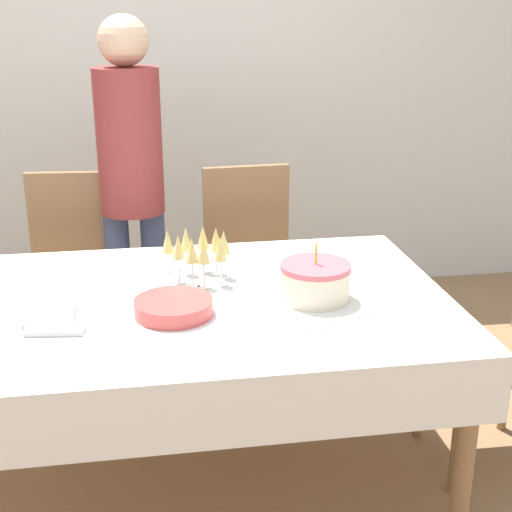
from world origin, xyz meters
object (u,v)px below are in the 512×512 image
Objects in this scene: birthday_cake at (315,281)px; champagne_tray at (200,255)px; dining_chair_far_right at (251,264)px; plate_stack_dessert at (149,284)px; person_standing at (131,169)px; plate_stack_main at (172,307)px; dining_chair_far_left at (74,273)px.

champagne_tray is at bearing 148.32° from birthday_cake.
birthday_cake is (0.07, -0.94, 0.27)m from dining_chair_far_right.
person_standing reaches higher than plate_stack_dessert.
plate_stack_dessert is (-0.07, 0.23, -0.01)m from plate_stack_main.
person_standing is (-0.52, 0.05, 0.45)m from dining_chair_far_right.
person_standing is (-0.12, 1.04, 0.21)m from plate_stack_main.
birthday_cake is 0.14× the size of person_standing.
dining_chair_far_left is 3.15× the size of champagne_tray.
birthday_cake is 0.57m from plate_stack_dessert.
plate_stack_dessert is at bearing 161.23° from birthday_cake.
plate_stack_main reaches higher than plate_stack_dessert.
dining_chair_far_right is at bearing 67.86° from champagne_tray.
plate_stack_dessert is at bearing 105.79° from plate_stack_main.
plate_stack_dessert is 0.13× the size of person_standing.
person_standing is at bearing 120.57° from birthday_cake.
dining_chair_far_right reaches higher than champagne_tray.
plate_stack_main is at bearing -68.44° from dining_chair_far_left.
person_standing reaches higher than birthday_cake.
birthday_cake reaches higher than champagne_tray.
birthday_cake is 0.42m from champagne_tray.
person_standing reaches higher than dining_chair_far_left.
plate_stack_main is 1.07m from person_standing.
plate_stack_dessert is (0.32, -0.76, 0.22)m from dining_chair_far_left.
plate_stack_dessert is at bearing -167.57° from champagne_tray.
plate_stack_main is 0.24m from plate_stack_dessert.
dining_chair_far_right is at bearing 93.99° from birthday_cake.
plate_stack_main is 0.15× the size of person_standing.
dining_chair_far_left reaches higher than plate_stack_main.
person_standing is (-0.23, 0.77, 0.14)m from champagne_tray.
dining_chair_far_left is 0.85m from plate_stack_dessert.
birthday_cake is at bearing 6.40° from plate_stack_main.
dining_chair_far_left is 3.91× the size of plate_stack_main.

